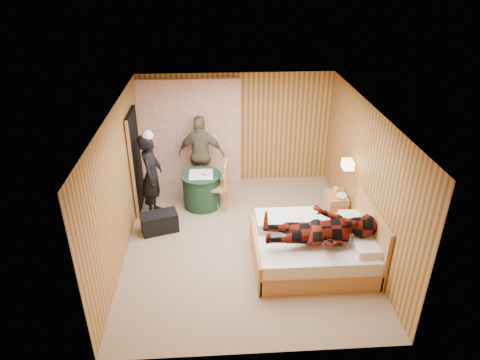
{
  "coord_description": "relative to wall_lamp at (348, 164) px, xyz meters",
  "views": [
    {
      "loc": [
        -0.48,
        -6.41,
        4.65
      ],
      "look_at": [
        -0.04,
        0.44,
        1.05
      ],
      "focal_mm": 32.0,
      "sensor_mm": 36.0,
      "label": 1
    }
  ],
  "objects": [
    {
      "name": "sneaker_left",
      "position": [
        -2.71,
        0.85,
        -1.24
      ],
      "size": [
        0.31,
        0.21,
        0.13
      ],
      "primitive_type": "cube",
      "rotation": [
        0.0,
        0.0,
        -0.36
      ],
      "color": "white",
      "rests_on": "floor"
    },
    {
      "name": "book_upper",
      "position": [
        -0.04,
        0.23,
        -0.76
      ],
      "size": [
        0.27,
        0.28,
        0.02
      ],
      "primitive_type": "imported",
      "rotation": [
        0.0,
        0.0,
        -0.71
      ],
      "color": "white",
      "rests_on": "nightstand"
    },
    {
      "name": "book_lower",
      "position": [
        -0.04,
        0.23,
        -0.78
      ],
      "size": [
        0.19,
        0.24,
        0.02
      ],
      "primitive_type": "imported",
      "rotation": [
        0.0,
        0.0,
        -0.11
      ],
      "color": "white",
      "rests_on": "nightstand"
    },
    {
      "name": "sneaker_right",
      "position": [
        -2.5,
        0.78,
        -1.24
      ],
      "size": [
        0.31,
        0.17,
        0.13
      ],
      "primitive_type": "cube",
      "rotation": [
        0.0,
        0.0,
        -0.2
      ],
      "color": "white",
      "rests_on": "floor"
    },
    {
      "name": "ceiling",
      "position": [
        -1.92,
        -0.45,
        1.2
      ],
      "size": [
        4.2,
        5.0,
        0.01
      ],
      "primitive_type": "cube",
      "color": "white",
      "rests_on": "wall_back"
    },
    {
      "name": "woman_standing",
      "position": [
        -3.65,
        0.65,
        -0.44
      ],
      "size": [
        0.46,
        0.66,
        1.72
      ],
      "primitive_type": "imported",
      "rotation": [
        0.0,
        0.0,
        1.49
      ],
      "color": "black",
      "rests_on": "floor"
    },
    {
      "name": "doorway",
      "position": [
        -3.98,
        0.95,
        -0.28
      ],
      "size": [
        0.06,
        0.9,
        2.05
      ],
      "primitive_type": "cube",
      "color": "black",
      "rests_on": "floor"
    },
    {
      "name": "round_table",
      "position": [
        -2.7,
        0.9,
        -0.93
      ],
      "size": [
        0.82,
        0.82,
        0.73
      ],
      "color": "#1D3F24",
      "rests_on": "floor"
    },
    {
      "name": "man_on_bed",
      "position": [
        -0.77,
        -1.35,
        -0.34
      ],
      "size": [
        0.86,
        0.67,
        1.77
      ],
      "primitive_type": "imported",
      "rotation": [
        0.0,
        1.57,
        0.0
      ],
      "color": "maroon",
      "rests_on": "bed"
    },
    {
      "name": "nightstand",
      "position": [
        -0.04,
        0.28,
        -1.04
      ],
      "size": [
        0.39,
        0.53,
        0.51
      ],
      "color": "tan",
      "rests_on": "floor"
    },
    {
      "name": "man_at_table",
      "position": [
        -2.7,
        1.59,
        -0.44
      ],
      "size": [
        1.07,
        0.59,
        1.72
      ],
      "primitive_type": "imported",
      "rotation": [
        0.0,
        0.0,
        2.97
      ],
      "color": "#6A6046",
      "rests_on": "floor"
    },
    {
      "name": "chair_far",
      "position": [
        -2.72,
        1.55,
        -0.76
      ],
      "size": [
        0.51,
        0.51,
        0.93
      ],
      "rotation": [
        0.0,
        0.0,
        0.24
      ],
      "color": "tan",
      "rests_on": "floor"
    },
    {
      "name": "wall_left",
      "position": [
        -4.02,
        -0.45,
        -0.05
      ],
      "size": [
        0.02,
        5.0,
        2.5
      ],
      "primitive_type": "cube",
      "color": "tan",
      "rests_on": "floor"
    },
    {
      "name": "cup_nightstand",
      "position": [
        -0.04,
        0.41,
        -0.75
      ],
      "size": [
        0.12,
        0.12,
        0.09
      ],
      "primitive_type": "imported",
      "rotation": [
        0.0,
        0.0,
        0.29
      ],
      "color": "white",
      "rests_on": "nightstand"
    },
    {
      "name": "wall_lamp",
      "position": [
        0.0,
        0.0,
        0.0
      ],
      "size": [
        0.26,
        0.24,
        0.16
      ],
      "color": "gold",
      "rests_on": "wall_right"
    },
    {
      "name": "chair_near",
      "position": [
        -2.31,
        0.79,
        -0.7
      ],
      "size": [
        0.52,
        0.52,
        1.03
      ],
      "rotation": [
        0.0,
        0.0,
        -1.69
      ],
      "color": "tan",
      "rests_on": "floor"
    },
    {
      "name": "duffel_bag",
      "position": [
        -3.49,
        0.0,
        -1.11
      ],
      "size": [
        0.75,
        0.54,
        0.38
      ],
      "primitive_type": "cube",
      "rotation": [
        0.0,
        0.0,
        0.29
      ],
      "color": "black",
      "rests_on": "floor"
    },
    {
      "name": "cup_table",
      "position": [
        -2.6,
        0.85,
        -0.52
      ],
      "size": [
        0.13,
        0.13,
        0.1
      ],
      "primitive_type": "imported",
      "rotation": [
        0.0,
        0.0,
        -0.02
      ],
      "color": "white",
      "rests_on": "round_table"
    },
    {
      "name": "floor",
      "position": [
        -1.92,
        -0.45,
        -1.3
      ],
      "size": [
        4.2,
        5.0,
        0.01
      ],
      "primitive_type": "cube",
      "color": "#9E8668",
      "rests_on": "ground"
    },
    {
      "name": "curtain",
      "position": [
        -2.92,
        1.98,
        -0.1
      ],
      "size": [
        2.2,
        0.08,
        2.4
      ],
      "primitive_type": "cube",
      "color": "white",
      "rests_on": "floor"
    },
    {
      "name": "wall_right",
      "position": [
        0.18,
        -0.45,
        -0.05
      ],
      "size": [
        0.02,
        5.0,
        2.5
      ],
      "primitive_type": "cube",
      "color": "tan",
      "rests_on": "floor"
    },
    {
      "name": "wall_back",
      "position": [
        -1.92,
        2.05,
        -0.05
      ],
      "size": [
        4.2,
        0.02,
        2.5
      ],
      "primitive_type": "cube",
      "color": "tan",
      "rests_on": "floor"
    },
    {
      "name": "bed",
      "position": [
        -0.8,
        -1.12,
        -0.99
      ],
      "size": [
        1.98,
        1.53,
        1.05
      ],
      "color": "tan",
      "rests_on": "floor"
    }
  ]
}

